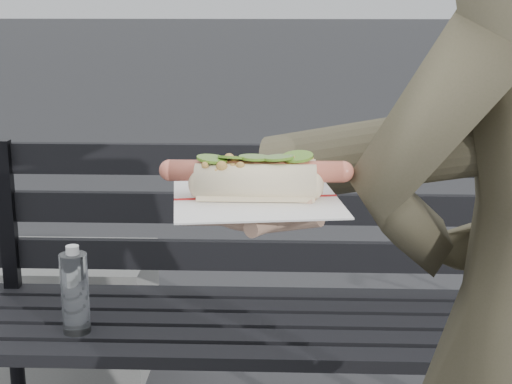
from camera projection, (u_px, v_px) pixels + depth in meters
park_bench at (256, 292)px, 1.95m from camera, size 1.50×0.44×0.88m
held_hotdog at (411, 155)px, 0.95m from camera, size 0.62×0.30×0.20m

